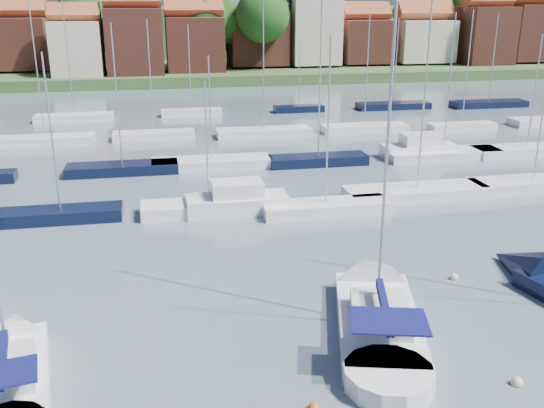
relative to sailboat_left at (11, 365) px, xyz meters
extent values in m
plane|color=#4F606B|center=(16.68, 37.23, -0.36)|extent=(260.00, 260.00, 0.00)
cube|color=white|center=(0.19, -1.15, -0.11)|extent=(3.88, 7.10, 1.20)
cone|color=white|center=(-0.50, 2.99, -0.11)|extent=(3.31, 3.69, 2.80)
cube|color=beige|center=(0.27, -1.61, 0.84)|extent=(2.40, 3.09, 0.70)
cylinder|color=#B2B2B7|center=(0.43, -2.54, 1.69)|extent=(0.72, 3.70, 0.10)
cube|color=#0F124E|center=(0.43, -2.54, 1.84)|extent=(0.89, 3.55, 0.35)
cube|color=white|center=(15.38, 0.31, -0.11)|extent=(5.51, 8.98, 1.20)
cone|color=white|center=(16.71, 5.37, -0.11)|extent=(4.41, 4.82, 3.49)
cylinder|color=white|center=(14.31, -3.73, -0.11)|extent=(4.26, 4.26, 1.20)
cube|color=beige|center=(15.23, -0.25, 0.84)|extent=(3.25, 3.99, 0.70)
cylinder|color=#B2B2B7|center=(15.52, 0.88, 8.24)|extent=(0.14, 0.14, 15.49)
cylinder|color=#B2B2B7|center=(14.93, -1.37, 1.69)|extent=(1.29, 4.52, 0.10)
cube|color=#0F124E|center=(14.93, -1.37, 1.84)|extent=(1.42, 4.35, 0.35)
cube|color=#0F124E|center=(14.54, -2.83, 1.99)|extent=(3.40, 2.78, 0.08)
cone|color=black|center=(25.27, 4.76, -0.11)|extent=(4.25, 4.69, 3.46)
sphere|color=beige|center=(19.25, -4.49, -0.36)|extent=(0.46, 0.46, 0.46)
sphere|color=beige|center=(21.20, 4.55, -0.36)|extent=(0.44, 0.44, 0.44)
cube|color=black|center=(-0.43, 17.77, -0.01)|extent=(8.01, 2.24, 1.00)
cylinder|color=#B2B2B7|center=(-0.43, 17.77, 5.57)|extent=(0.12, 0.12, 10.16)
cube|color=white|center=(9.41, 17.43, -0.01)|extent=(9.22, 2.58, 1.00)
cylinder|color=#B2B2B7|center=(9.41, 17.43, 4.58)|extent=(0.12, 0.12, 8.18)
cube|color=white|center=(17.31, 15.84, -0.01)|extent=(8.78, 2.46, 1.00)
cylinder|color=#B2B2B7|center=(17.31, 15.84, 6.02)|extent=(0.12, 0.12, 11.06)
cube|color=white|center=(24.91, 17.90, -0.01)|extent=(10.79, 3.02, 1.00)
cylinder|color=#B2B2B7|center=(24.91, 17.90, 7.93)|extent=(0.12, 0.12, 14.87)
cube|color=white|center=(34.66, 18.26, -0.01)|extent=(10.13, 2.84, 1.00)
cylinder|color=#B2B2B7|center=(34.66, 18.26, 5.29)|extent=(0.12, 0.12, 9.59)
cube|color=white|center=(11.37, 17.23, 0.14)|extent=(7.00, 2.60, 1.40)
cube|color=white|center=(11.37, 17.23, 1.24)|extent=(3.50, 2.20, 1.30)
cube|color=black|center=(3.12, 28.87, -0.01)|extent=(9.30, 2.60, 1.00)
cylinder|color=#B2B2B7|center=(3.12, 28.87, 6.23)|extent=(0.12, 0.12, 11.48)
cube|color=white|center=(10.73, 29.24, -0.01)|extent=(10.40, 2.91, 1.00)
cylinder|color=#B2B2B7|center=(10.73, 29.24, 4.88)|extent=(0.12, 0.12, 8.77)
cube|color=black|center=(20.16, 28.51, -0.01)|extent=(8.80, 2.46, 1.00)
cylinder|color=#B2B2B7|center=(20.16, 28.51, 7.66)|extent=(0.12, 0.12, 14.33)
cube|color=white|center=(32.07, 28.39, -0.01)|extent=(10.73, 3.00, 1.00)
cylinder|color=#B2B2B7|center=(32.07, 28.39, 6.56)|extent=(0.12, 0.12, 12.14)
cube|color=white|center=(40.50, 28.20, -0.01)|extent=(10.48, 2.93, 1.00)
cylinder|color=#B2B2B7|center=(40.50, 28.20, 5.63)|extent=(0.12, 0.12, 10.28)
cube|color=white|center=(30.14, 29.23, 0.14)|extent=(7.00, 2.60, 1.40)
cube|color=white|center=(30.14, 29.23, 1.24)|extent=(3.50, 2.20, 1.30)
cube|color=white|center=(-5.04, 41.44, -0.01)|extent=(9.71, 2.72, 1.00)
cylinder|color=#B2B2B7|center=(-5.04, 41.44, 7.93)|extent=(0.12, 0.12, 14.88)
cube|color=white|center=(5.84, 41.74, -0.01)|extent=(8.49, 2.38, 1.00)
cylinder|color=#B2B2B7|center=(5.84, 41.74, 6.15)|extent=(0.12, 0.12, 11.31)
cube|color=white|center=(17.47, 41.01, -0.01)|extent=(10.16, 2.85, 1.00)
cylinder|color=#B2B2B7|center=(17.47, 41.01, 7.79)|extent=(0.12, 0.12, 14.59)
cube|color=white|center=(28.85, 41.13, -0.01)|extent=(9.53, 2.67, 1.00)
cylinder|color=#B2B2B7|center=(28.85, 41.13, 6.45)|extent=(0.12, 0.12, 11.91)
cube|color=white|center=(39.83, 39.73, -0.01)|extent=(7.62, 2.13, 1.00)
cylinder|color=#B2B2B7|center=(39.83, 39.73, 6.56)|extent=(0.12, 0.12, 12.13)
cube|color=white|center=(-3.58, 53.79, -0.01)|extent=(9.24, 2.59, 1.00)
cylinder|color=#B2B2B7|center=(-3.58, 53.79, 7.07)|extent=(0.12, 0.12, 13.17)
cube|color=white|center=(10.59, 54.53, -0.01)|extent=(7.57, 2.12, 1.00)
cylinder|color=#B2B2B7|center=(10.59, 54.53, 5.61)|extent=(0.12, 0.12, 10.24)
cube|color=black|center=(24.56, 54.70, -0.01)|extent=(6.58, 1.84, 1.00)
cylinder|color=#B2B2B7|center=(24.56, 54.70, 4.49)|extent=(0.12, 0.12, 8.01)
cube|color=black|center=(37.61, 54.63, -0.01)|extent=(9.92, 2.78, 1.00)
cylinder|color=#B2B2B7|center=(37.61, 54.63, 5.95)|extent=(0.12, 0.12, 10.92)
cube|color=black|center=(50.96, 53.60, -0.01)|extent=(10.55, 2.95, 1.00)
cylinder|color=#B2B2B7|center=(50.96, 53.60, 6.25)|extent=(0.12, 0.12, 11.51)
cube|color=#3D5B2D|center=(16.68, 114.23, -0.06)|extent=(200.00, 70.00, 3.00)
cube|color=#3D5B2D|center=(16.68, 139.23, 4.64)|extent=(200.00, 60.00, 14.00)
cube|color=brown|center=(-16.97, 95.02, 6.20)|extent=(10.37, 9.97, 8.73)
cube|color=brown|center=(-16.97, 95.02, 11.84)|extent=(10.57, 5.13, 5.13)
cube|color=beige|center=(-6.07, 86.23, 5.72)|extent=(8.09, 8.80, 8.96)
cube|color=brown|center=(-6.07, 86.23, 11.19)|extent=(8.25, 4.00, 4.00)
cube|color=brown|center=(3.33, 87.17, 6.73)|extent=(9.36, 10.17, 10.97)
cube|color=brown|center=(3.33, 87.17, 13.36)|extent=(9.54, 4.63, 4.63)
cube|color=brown|center=(13.63, 88.88, 5.95)|extent=(9.90, 8.56, 9.42)
cube|color=brown|center=(13.63, 88.88, 11.88)|extent=(10.10, 4.90, 4.90)
cube|color=brown|center=(25.77, 93.88, 6.59)|extent=(10.59, 8.93, 9.49)
cube|color=#383A42|center=(25.77, 93.88, 12.63)|extent=(10.80, 5.24, 5.24)
cube|color=beige|center=(36.38, 93.03, 7.67)|extent=(9.01, 8.61, 11.65)
cube|color=brown|center=(46.85, 94.23, 5.84)|extent=(9.10, 9.34, 8.00)
cube|color=brown|center=(46.85, 94.23, 10.96)|extent=(9.28, 4.50, 4.50)
cube|color=beige|center=(58.63, 93.82, 5.78)|extent=(10.86, 9.59, 7.88)
cube|color=brown|center=(58.63, 93.82, 11.05)|extent=(11.07, 5.37, 5.37)
cube|color=brown|center=(70.43, 91.15, 6.73)|extent=(9.18, 9.96, 10.97)
cube|color=brown|center=(70.43, 91.15, 13.34)|extent=(9.36, 4.54, 4.54)
cube|color=brown|center=(81.85, 92.44, 7.22)|extent=(11.39, 9.67, 10.76)
cylinder|color=#382619|center=(73.45, 112.74, 8.15)|extent=(0.50, 0.50, 4.47)
cylinder|color=#382619|center=(20.14, 93.16, 3.47)|extent=(0.50, 0.50, 4.46)
sphere|color=#1C4C17|center=(20.14, 93.16, 9.52)|extent=(8.15, 8.15, 8.15)
cylinder|color=#382619|center=(31.90, 110.91, 8.22)|extent=(0.50, 0.50, 5.15)
cylinder|color=#382619|center=(3.13, 113.54, 8.32)|extent=(0.50, 0.50, 4.56)
cylinder|color=#382619|center=(-6.56, 102.48, 3.82)|extent=(0.50, 0.50, 5.15)
sphere|color=#1C4C17|center=(-6.56, 102.48, 10.81)|extent=(9.42, 9.42, 9.42)
cylinder|color=#382619|center=(-22.00, 104.55, 6.40)|extent=(0.50, 0.50, 3.42)
cylinder|color=#382619|center=(30.43, 101.94, 3.13)|extent=(0.50, 0.50, 3.77)
sphere|color=#1C4C17|center=(30.43, 101.94, 8.24)|extent=(6.89, 6.89, 6.89)
cylinder|color=#382619|center=(25.72, 88.17, 3.85)|extent=(0.50, 0.50, 5.21)
sphere|color=#1C4C17|center=(25.72, 88.17, 10.92)|extent=(9.53, 9.53, 9.53)
cylinder|color=#382619|center=(78.61, 98.85, 2.73)|extent=(0.50, 0.50, 2.97)
sphere|color=#1C4C17|center=(78.61, 98.85, 6.76)|extent=(5.44, 5.44, 5.44)
cylinder|color=#382619|center=(15.53, 90.98, 3.66)|extent=(0.50, 0.50, 4.84)
sphere|color=#1C4C17|center=(15.53, 90.98, 10.23)|extent=(8.85, 8.85, 8.85)
cylinder|color=#382619|center=(69.36, 112.95, 7.81)|extent=(0.50, 0.50, 3.72)
sphere|color=#1C4C17|center=(69.36, 112.95, 12.85)|extent=(6.80, 6.80, 6.80)
cylinder|color=#382619|center=(70.73, 91.36, 3.26)|extent=(0.50, 0.50, 4.05)
sphere|color=#1C4C17|center=(70.73, 91.36, 8.76)|extent=(7.40, 7.40, 7.40)
cylinder|color=#382619|center=(23.51, 110.52, 7.55)|extent=(0.50, 0.50, 3.93)
sphere|color=#1C4C17|center=(23.51, 110.52, 12.88)|extent=(7.19, 7.19, 7.19)
cylinder|color=#382619|center=(47.32, 97.40, 3.15)|extent=(0.50, 0.50, 3.82)
sphere|color=#1C4C17|center=(47.32, 97.40, 8.34)|extent=(6.99, 6.99, 6.99)
cylinder|color=#382619|center=(-0.77, 90.35, 2.98)|extent=(0.50, 0.50, 3.48)
sphere|color=#1C4C17|center=(-0.77, 90.35, 7.71)|extent=(6.37, 6.37, 6.37)
cylinder|color=#382619|center=(74.19, 100.04, 2.73)|extent=(0.50, 0.50, 2.99)
sphere|color=#1C4C17|center=(74.19, 100.04, 6.79)|extent=(5.46, 5.46, 5.46)
cylinder|color=#382619|center=(20.28, 96.27, 2.87)|extent=(0.50, 0.50, 3.25)
sphere|color=#1C4C17|center=(20.28, 96.27, 7.27)|extent=(5.94, 5.94, 5.94)
cylinder|color=#382619|center=(13.62, 97.97, 2.73)|extent=(0.50, 0.50, 2.98)
sphere|color=#1C4C17|center=(13.62, 97.97, 6.78)|extent=(5.46, 5.46, 5.46)
cylinder|color=#382619|center=(81.34, 118.98, 9.00)|extent=(0.50, 0.50, 4.29)
camera|label=1|loc=(6.26, -22.18, 13.74)|focal=40.00mm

